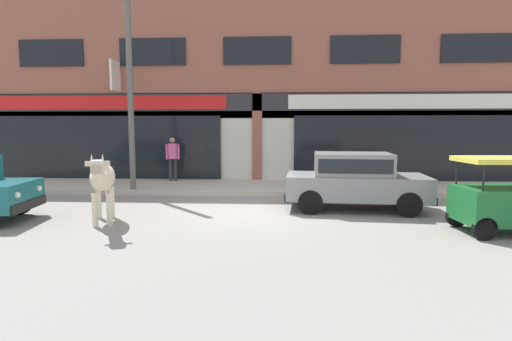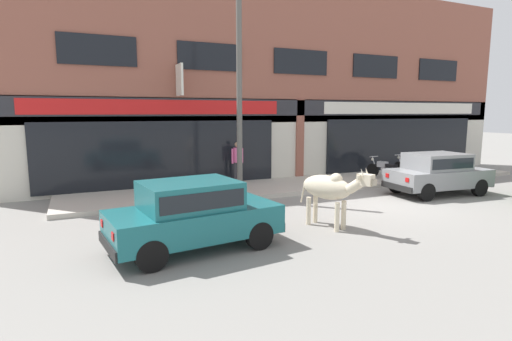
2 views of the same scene
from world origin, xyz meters
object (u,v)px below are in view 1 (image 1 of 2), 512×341
at_px(auto_rickshaw, 507,200).
at_px(utility_pole, 130,90).
at_px(motorcycle_0, 343,176).
at_px(motorcycle_1, 384,176).
at_px(pedestrian, 173,154).
at_px(cow, 102,178).
at_px(car_0, 354,178).

bearing_deg(auto_rickshaw, utility_pole, 155.19).
distance_m(auto_rickshaw, motorcycle_0, 5.47).
distance_m(motorcycle_1, pedestrian, 7.45).
xyz_separation_m(motorcycle_0, utility_pole, (-6.72, -0.62, 2.74)).
relative_size(cow, utility_pole, 0.33).
distance_m(car_0, utility_pole, 7.34).
height_order(auto_rickshaw, utility_pole, utility_pole).
relative_size(car_0, auto_rickshaw, 1.83).
distance_m(cow, motorcycle_1, 8.58).
bearing_deg(motorcycle_1, car_0, -117.62).
bearing_deg(car_0, utility_pole, 162.32).
bearing_deg(motorcycle_0, auto_rickshaw, -62.95).
relative_size(cow, motorcycle_1, 1.14).
distance_m(car_0, pedestrian, 7.19).
height_order(car_0, auto_rickshaw, auto_rickshaw).
xyz_separation_m(car_0, auto_rickshaw, (2.62, -2.15, -0.15)).
relative_size(cow, auto_rickshaw, 1.02).
relative_size(motorcycle_1, utility_pole, 0.29).
xyz_separation_m(car_0, motorcycle_0, (0.13, 2.72, -0.28)).
height_order(cow, motorcycle_1, cow).
distance_m(car_0, motorcycle_0, 2.74).
xyz_separation_m(auto_rickshaw, utility_pole, (-9.20, 4.25, 2.61)).
relative_size(car_0, pedestrian, 2.31).
bearing_deg(pedestrian, auto_rickshaw, -36.71).
xyz_separation_m(cow, utility_pole, (-0.80, 3.94, 2.26)).
bearing_deg(auto_rickshaw, pedestrian, 143.29).
bearing_deg(utility_pole, motorcycle_1, 4.71).
distance_m(car_0, auto_rickshaw, 3.39).
bearing_deg(motorcycle_1, utility_pole, -175.29).
bearing_deg(pedestrian, motorcycle_1, -10.84).
relative_size(car_0, motorcycle_0, 2.06).
bearing_deg(car_0, motorcycle_1, 62.38).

